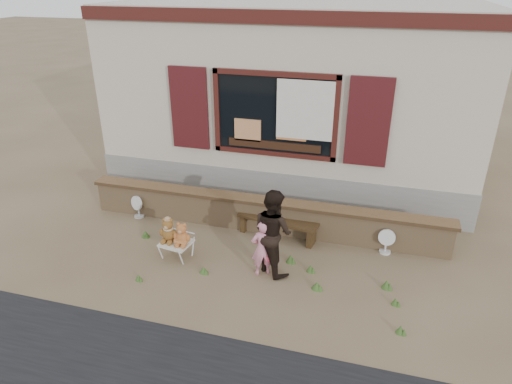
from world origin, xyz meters
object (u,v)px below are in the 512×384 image
(teddy_bear_right, at_px, (182,233))
(adult, at_px, (273,232))
(folding_chair, at_px, (176,243))
(teddy_bear_left, at_px, (168,229))
(bench, at_px, (278,224))
(child, at_px, (262,248))

(teddy_bear_right, height_order, adult, adult)
(folding_chair, bearing_deg, teddy_bear_left, 180.00)
(bench, relative_size, folding_chair, 2.81)
(folding_chair, xyz_separation_m, adult, (1.72, 0.09, 0.47))
(bench, height_order, child, child)
(folding_chair, relative_size, child, 0.56)
(teddy_bear_left, relative_size, teddy_bear_right, 1.06)
(teddy_bear_left, bearing_deg, folding_chair, -0.00)
(folding_chair, distance_m, teddy_bear_right, 0.28)
(teddy_bear_left, bearing_deg, bench, 42.30)
(teddy_bear_right, xyz_separation_m, child, (1.44, -0.04, -0.02))
(teddy_bear_right, bearing_deg, adult, 12.74)
(folding_chair, bearing_deg, bench, 45.10)
(teddy_bear_left, relative_size, child, 0.45)
(teddy_bear_right, bearing_deg, teddy_bear_left, 180.00)
(bench, height_order, adult, adult)
(bench, relative_size, adult, 1.06)
(folding_chair, relative_size, teddy_bear_left, 1.24)
(teddy_bear_left, xyz_separation_m, adult, (1.86, 0.07, 0.21))
(folding_chair, distance_m, teddy_bear_left, 0.29)
(bench, bearing_deg, child, -79.52)
(bench, height_order, teddy_bear_left, teddy_bear_left)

